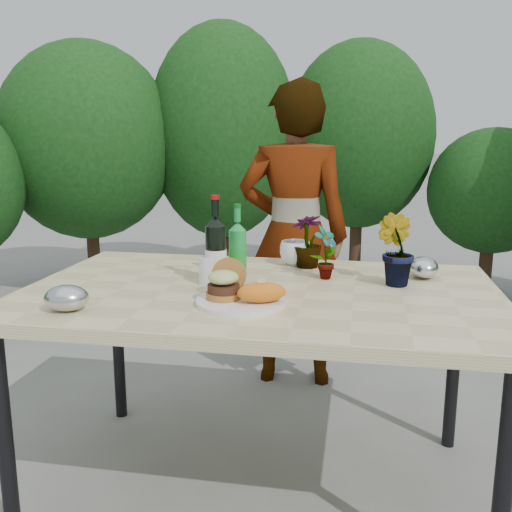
% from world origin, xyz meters
% --- Properties ---
extents(ground, '(80.00, 80.00, 0.00)m').
position_xyz_m(ground, '(0.00, 0.00, 0.00)').
color(ground, slate).
rests_on(ground, ground).
extents(patio_table, '(1.60, 1.00, 0.75)m').
position_xyz_m(patio_table, '(0.00, 0.00, 0.69)').
color(patio_table, beige).
rests_on(patio_table, ground).
extents(shrub_hedge, '(6.94, 5.02, 2.16)m').
position_xyz_m(shrub_hedge, '(0.14, 1.54, 1.15)').
color(shrub_hedge, '#382316').
rests_on(shrub_hedge, ground).
extents(dinner_plate, '(0.28, 0.28, 0.01)m').
position_xyz_m(dinner_plate, '(-0.03, -0.19, 0.76)').
color(dinner_plate, white).
rests_on(dinner_plate, patio_table).
extents(burger_stack, '(0.11, 0.16, 0.11)m').
position_xyz_m(burger_stack, '(-0.08, -0.17, 0.81)').
color(burger_stack, '#B7722D').
rests_on(burger_stack, dinner_plate).
extents(sweet_potato, '(0.17, 0.12, 0.06)m').
position_xyz_m(sweet_potato, '(0.04, -0.21, 0.80)').
color(sweet_potato, orange).
rests_on(sweet_potato, dinner_plate).
extents(grilled_veg, '(0.08, 0.05, 0.03)m').
position_xyz_m(grilled_veg, '(-0.01, -0.10, 0.78)').
color(grilled_veg, olive).
rests_on(grilled_veg, dinner_plate).
extents(wine_bottle, '(0.07, 0.07, 0.31)m').
position_xyz_m(wine_bottle, '(-0.16, 0.04, 0.86)').
color(wine_bottle, black).
rests_on(wine_bottle, patio_table).
extents(sparkling_water, '(0.07, 0.07, 0.27)m').
position_xyz_m(sparkling_water, '(-0.11, 0.15, 0.85)').
color(sparkling_water, '#1A923A').
rests_on(sparkling_water, patio_table).
extents(plastic_cup, '(0.07, 0.07, 0.09)m').
position_xyz_m(plastic_cup, '(-0.19, 0.03, 0.80)').
color(plastic_cup, white).
rests_on(plastic_cup, patio_table).
extents(seedling_left, '(0.12, 0.12, 0.19)m').
position_xyz_m(seedling_left, '(0.21, 0.17, 0.85)').
color(seedling_left, '#22531C').
rests_on(seedling_left, patio_table).
extents(seedling_mid, '(0.17, 0.17, 0.25)m').
position_xyz_m(seedling_mid, '(0.45, 0.14, 0.87)').
color(seedling_mid, '#1D511C').
rests_on(seedling_mid, patio_table).
extents(seedling_right, '(0.16, 0.16, 0.21)m').
position_xyz_m(seedling_right, '(0.13, 0.36, 0.86)').
color(seedling_right, '#26541C').
rests_on(seedling_right, patio_table).
extents(blue_bowl, '(0.14, 0.14, 0.10)m').
position_xyz_m(blue_bowl, '(0.08, 0.38, 0.80)').
color(blue_bowl, white).
rests_on(blue_bowl, patio_table).
extents(foil_packet_left, '(0.15, 0.13, 0.08)m').
position_xyz_m(foil_packet_left, '(-0.52, -0.35, 0.79)').
color(foil_packet_left, '#B1B4B8').
rests_on(foil_packet_left, patio_table).
extents(foil_packet_right, '(0.11, 0.14, 0.08)m').
position_xyz_m(foil_packet_right, '(0.56, 0.25, 0.79)').
color(foil_packet_right, silver).
rests_on(foil_packet_right, patio_table).
extents(person, '(0.58, 0.41, 1.53)m').
position_xyz_m(person, '(0.00, 0.97, 0.76)').
color(person, '#9C684E').
rests_on(person, ground).
extents(terracotta_pot, '(0.17, 0.17, 0.14)m').
position_xyz_m(terracotta_pot, '(-1.82, 1.78, 0.07)').
color(terracotta_pot, '#C26632').
rests_on(terracotta_pot, ground).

